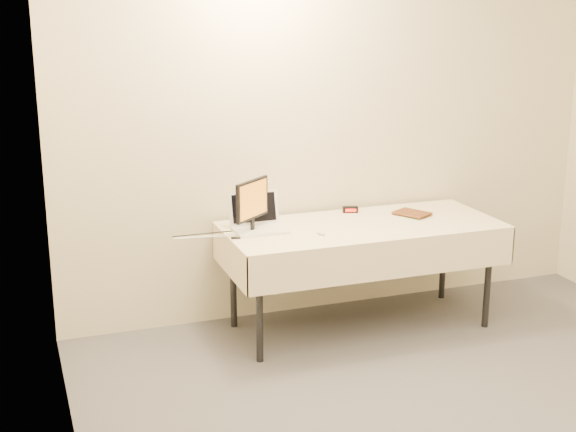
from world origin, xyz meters
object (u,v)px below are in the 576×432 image
object	(u,v)px
table	(362,233)
laptop	(258,221)
monitor	(252,202)
book	(406,201)

from	to	relation	value
table	laptop	distance (m)	0.72
table	laptop	xyz separation A→B (m)	(-0.70, 0.12, 0.12)
monitor	laptop	bearing A→B (deg)	10.60
table	book	xyz separation A→B (m)	(0.35, 0.05, 0.18)
laptop	monitor	bearing A→B (deg)	-129.64
table	laptop	size ratio (longest dim) A/B	5.50
table	book	world-z (taller)	book
laptop	table	bearing A→B (deg)	-9.86
book	table	bearing A→B (deg)	159.60
table	monitor	size ratio (longest dim) A/B	5.30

